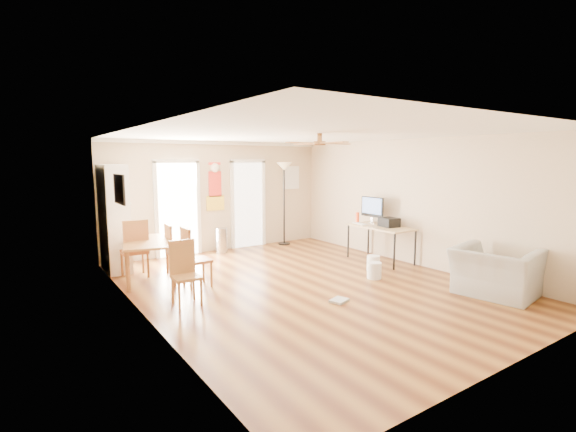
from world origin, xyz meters
TOP-DOWN VIEW (x-y plane):
  - floor at (0.00, 0.00)m, footprint 7.00×7.00m
  - ceiling at (0.00, 0.00)m, footprint 5.50×7.00m
  - wall_back at (0.00, 3.50)m, footprint 5.50×0.04m
  - wall_front at (0.00, -3.50)m, footprint 5.50×0.04m
  - wall_left at (-2.75, 0.00)m, footprint 0.04×7.00m
  - wall_right at (2.75, 0.00)m, footprint 0.04×7.00m
  - crown_molding at (0.00, 0.00)m, footprint 5.50×7.00m
  - kitchen_doorway at (-1.05, 3.48)m, footprint 0.90×0.10m
  - bathroom_doorway at (0.75, 3.48)m, footprint 0.80×0.10m
  - wall_decal at (-0.13, 3.48)m, footprint 0.46×0.03m
  - ac_grille at (2.05, 3.47)m, footprint 0.50×0.04m
  - framed_poster at (-2.73, 1.40)m, footprint 0.04×0.66m
  - ceiling_fan at (0.00, -0.30)m, footprint 1.24×1.24m
  - bookshelf at (-2.52, 2.92)m, footprint 0.65×1.01m
  - dining_table at (-2.15, 1.94)m, footprint 1.16×1.59m
  - dining_chair_right_a at (-1.60, 1.96)m, footprint 0.41×0.41m
  - dining_chair_right_b at (-1.60, 1.03)m, footprint 0.43×0.43m
  - dining_chair_near at (-2.09, 0.23)m, footprint 0.41×0.41m
  - dining_chair_far at (-2.34, 2.24)m, footprint 0.46×0.46m
  - trash_can at (-0.13, 3.20)m, footprint 0.30×0.30m
  - torchiere_lamp at (1.64, 3.18)m, footprint 0.50×0.50m
  - computer_desk at (2.35, 0.52)m, footprint 0.71×1.42m
  - imac at (2.47, 0.91)m, footprint 0.13×0.64m
  - keyboard at (2.20, 1.01)m, footprint 0.24×0.46m
  - printer at (2.45, 0.38)m, footprint 0.37×0.42m
  - orange_bottle at (2.30, 1.19)m, footprint 0.10×0.10m
  - wastebasket_a at (1.27, -0.36)m, footprint 0.30×0.30m
  - wastebasket_b at (1.67, 0.06)m, footprint 0.31×0.31m
  - floor_cloth at (-0.11, -0.96)m, footprint 0.33×0.29m
  - armchair at (2.15, -2.14)m, footprint 1.23×1.35m

SIDE VIEW (x-z plane):
  - floor at x=0.00m, z-range 0.00..0.00m
  - floor_cloth at x=-0.11m, z-range 0.00..0.04m
  - wastebasket_b at x=1.67m, z-range 0.00..0.29m
  - wastebasket_a at x=1.27m, z-range 0.00..0.30m
  - trash_can at x=-0.13m, z-range 0.00..0.59m
  - dining_table at x=-2.15m, z-range 0.00..0.71m
  - computer_desk at x=2.35m, z-range 0.00..0.76m
  - armchair at x=2.15m, z-range 0.00..0.77m
  - dining_chair_near at x=-2.09m, z-range 0.00..0.96m
  - dining_chair_right_a at x=-1.60m, z-range 0.00..0.96m
  - dining_chair_right_b at x=-1.60m, z-range 0.00..1.03m
  - dining_chair_far at x=-2.34m, z-range 0.00..1.08m
  - keyboard at x=2.20m, z-range 0.76..0.78m
  - printer at x=2.45m, z-range 0.76..0.95m
  - orange_bottle at x=2.30m, z-range 0.76..0.99m
  - bookshelf at x=-2.52m, z-range 0.00..2.08m
  - kitchen_doorway at x=-1.05m, z-range 0.00..2.10m
  - bathroom_doorway at x=0.75m, z-range 0.00..2.10m
  - torchiere_lamp at x=1.64m, z-range 0.00..2.10m
  - imac at x=2.47m, z-range 0.76..1.35m
  - wall_back at x=0.00m, z-range 0.00..2.60m
  - wall_front at x=0.00m, z-range 0.00..2.60m
  - wall_left at x=-2.75m, z-range 0.00..2.60m
  - wall_right at x=2.75m, z-range 0.00..2.60m
  - wall_decal at x=-0.13m, z-range 1.00..2.10m
  - ac_grille at x=2.05m, z-range 1.40..2.00m
  - framed_poster at x=-2.73m, z-range 1.46..1.94m
  - ceiling_fan at x=0.00m, z-range 2.33..2.53m
  - crown_molding at x=0.00m, z-range 2.52..2.60m
  - ceiling at x=0.00m, z-range 2.60..2.60m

